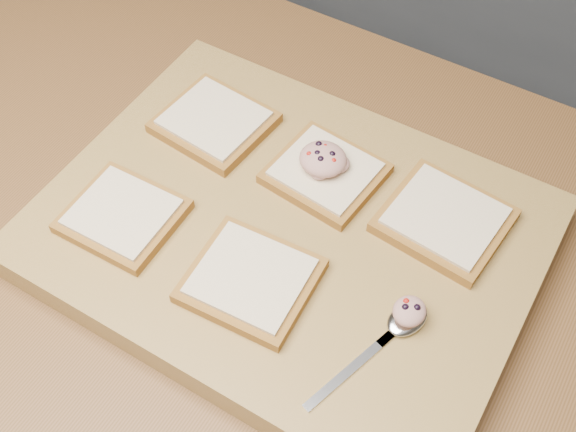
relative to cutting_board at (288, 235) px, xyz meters
name	(u,v)px	position (x,y,z in m)	size (l,w,h in m)	color
island_counter	(296,406)	(0.02, -0.01, -0.47)	(2.00, 0.80, 0.90)	slate
cutting_board	(288,235)	(0.00, 0.00, 0.00)	(0.54, 0.41, 0.04)	#9D7D43
bread_far_left	(214,122)	(-0.15, 0.08, 0.03)	(0.14, 0.13, 0.02)	olive
bread_far_center	(325,173)	(0.00, 0.08, 0.03)	(0.13, 0.12, 0.02)	olive
bread_far_right	(444,220)	(0.15, 0.09, 0.03)	(0.14, 0.13, 0.02)	olive
bread_near_left	(123,215)	(-0.16, -0.09, 0.03)	(0.12, 0.11, 0.02)	olive
bread_near_center	(251,280)	(0.01, -0.09, 0.03)	(0.13, 0.12, 0.02)	olive
tuna_salad_dollop	(323,159)	(0.00, 0.08, 0.05)	(0.06, 0.05, 0.03)	tan
spoon	(399,326)	(0.16, -0.05, 0.03)	(0.07, 0.16, 0.01)	silver
spoon_salad	(409,311)	(0.17, -0.04, 0.04)	(0.03, 0.04, 0.02)	tan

